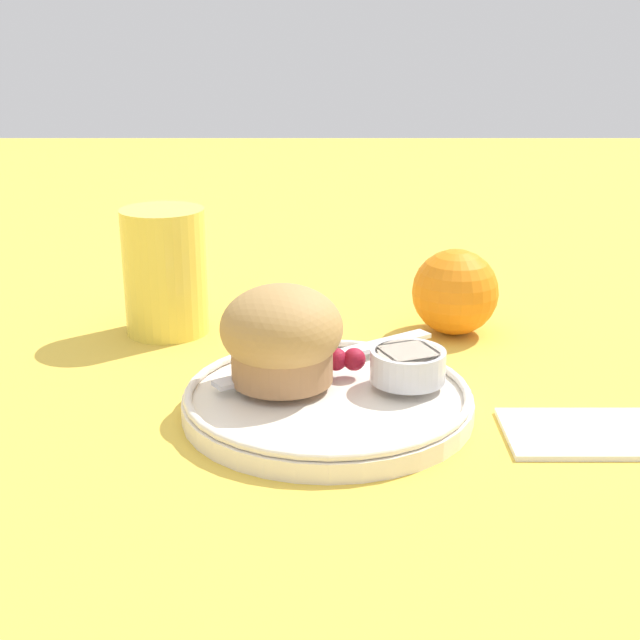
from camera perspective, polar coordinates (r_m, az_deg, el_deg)
ground_plane at (r=0.66m, az=1.16°, el=-5.48°), size 3.00×3.00×0.00m
plate at (r=0.64m, az=0.62°, el=-5.18°), size 0.21×0.21×0.02m
muffin at (r=0.63m, az=-2.36°, el=-1.19°), size 0.09×0.09×0.07m
cream_ramekin at (r=0.65m, az=5.76°, el=-2.78°), size 0.05×0.05×0.02m
berry_pair at (r=0.66m, az=1.62°, el=-2.53°), size 0.03×0.02×0.02m
butter_knife at (r=0.69m, az=0.69°, el=-2.42°), size 0.17×0.12×0.00m
orange_fruit at (r=0.80m, az=8.78°, el=1.77°), size 0.08×0.08×0.08m
juice_glass at (r=0.80m, az=-9.75°, el=3.08°), size 0.07×0.07×0.11m
folded_napkin at (r=0.64m, az=17.86°, el=-6.78°), size 0.14×0.07×0.01m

